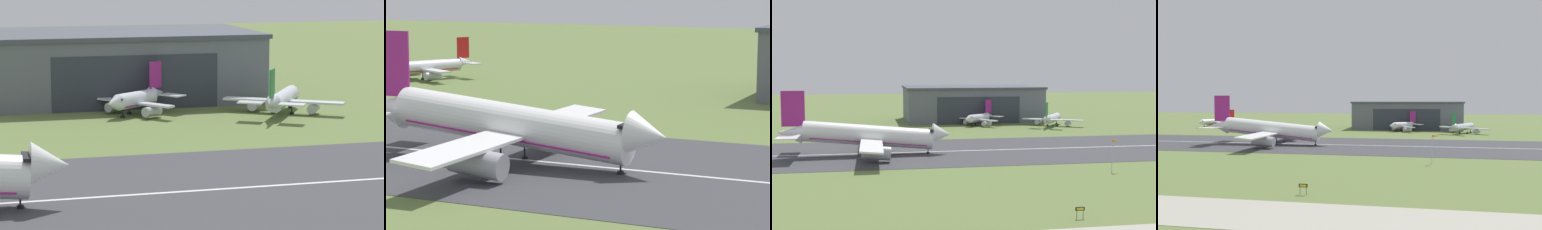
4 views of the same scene
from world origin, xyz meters
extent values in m
cube|color=#3D3D42|center=(0.00, 99.67, 0.03)|extent=(495.18, 47.59, 0.06)
cube|color=silver|center=(0.00, 99.67, 0.07)|extent=(445.67, 0.70, 0.01)
cylinder|color=white|center=(-29.51, 96.96, 5.26)|extent=(33.59, 5.56, 8.23)
cone|color=white|center=(-10.50, 96.83, 5.26)|extent=(5.28, 5.37, 5.73)
cone|color=white|center=(-49.31, 97.10, 6.22)|extent=(6.83, 4.84, 5.34)
cube|color=black|center=(-13.14, 96.85, 6.32)|extent=(1.17, 4.54, 0.54)
cube|color=#991E7A|center=(-29.51, 96.96, 3.79)|extent=(29.83, 5.27, 2.83)
cube|color=white|center=(-28.94, 83.89, 4.33)|extent=(5.49, 20.85, 0.87)
cylinder|color=#A8A8B2|center=(-27.86, 85.55, 2.42)|extent=(7.22, 3.35, 3.90)
cube|color=white|center=(-28.75, 110.03, 4.33)|extent=(5.49, 20.85, 0.87)
cylinder|color=#A8A8B2|center=(-27.70, 108.36, 2.42)|extent=(7.22, 3.35, 3.90)
cube|color=#991E7A|center=(-48.35, 97.10, 12.45)|extent=(5.80, 0.32, 9.06)
cube|color=white|center=(-48.71, 103.84, 6.06)|extent=(5.13, 8.19, 0.24)
cylinder|color=black|center=(-14.10, 96.86, 1.30)|extent=(0.24, 0.24, 2.59)
cylinder|color=black|center=(-14.10, 96.86, 0.22)|extent=(0.84, 0.84, 0.44)
cylinder|color=black|center=(-29.37, 93.77, 1.30)|extent=(0.24, 0.24, 2.59)
cylinder|color=black|center=(-29.37, 93.77, 0.22)|extent=(0.84, 0.84, 0.44)
cylinder|color=black|center=(-29.32, 100.16, 1.30)|extent=(0.24, 0.24, 2.59)
cylinder|color=black|center=(-29.32, 100.16, 0.22)|extent=(0.84, 0.84, 0.44)
cylinder|color=silver|center=(-94.71, 173.53, 3.24)|extent=(10.99, 17.26, 2.98)
cone|color=silver|center=(-99.52, 164.41, 3.24)|extent=(3.88, 3.76, 2.98)
cone|color=silver|center=(-89.70, 183.05, 3.78)|extent=(4.03, 4.41, 2.68)
cube|color=black|center=(-98.83, 165.71, 3.84)|extent=(2.75, 2.15, 0.44)
cube|color=red|center=(-94.71, 173.53, 2.43)|extent=(10.02, 15.60, 0.20)
cube|color=silver|center=(-100.03, 175.92, 2.72)|extent=(9.02, 6.61, 0.40)
cylinder|color=#A8A8B2|center=(-99.69, 175.09, 1.55)|extent=(3.44, 4.28, 1.85)
cube|color=silver|center=(-89.73, 170.50, 2.72)|extent=(9.02, 6.61, 0.40)
cylinder|color=#A8A8B2|center=(-90.61, 170.31, 1.55)|extent=(3.44, 4.28, 1.85)
cube|color=red|center=(-89.95, 182.57, 7.26)|extent=(1.76, 3.00, 5.06)
cube|color=silver|center=(-93.10, 184.68, 3.69)|extent=(5.35, 4.63, 0.24)
cube|color=silver|center=(-86.43, 181.17, 3.69)|extent=(5.35, 4.63, 0.24)
cylinder|color=black|center=(-98.33, 166.65, 0.88)|extent=(0.24, 0.24, 1.76)
cylinder|color=black|center=(-98.33, 166.65, 0.22)|extent=(0.84, 0.84, 0.44)
cylinder|color=black|center=(-96.23, 174.49, 0.88)|extent=(0.24, 0.24, 1.76)
cylinder|color=black|center=(-96.23, 174.49, 0.22)|extent=(0.84, 0.84, 0.44)
cylinder|color=black|center=(-93.07, 172.82, 0.88)|extent=(0.24, 0.24, 1.76)
cylinder|color=black|center=(-93.07, 172.82, 0.22)|extent=(0.84, 0.84, 0.44)
camera|label=1|loc=(-21.26, -10.58, 29.13)|focal=85.00mm
camera|label=2|loc=(27.07, -5.53, 24.34)|focal=85.00mm
camera|label=3|loc=(-29.41, -43.07, 23.02)|focal=50.00mm
camera|label=4|loc=(20.01, -25.06, 15.08)|focal=35.00mm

